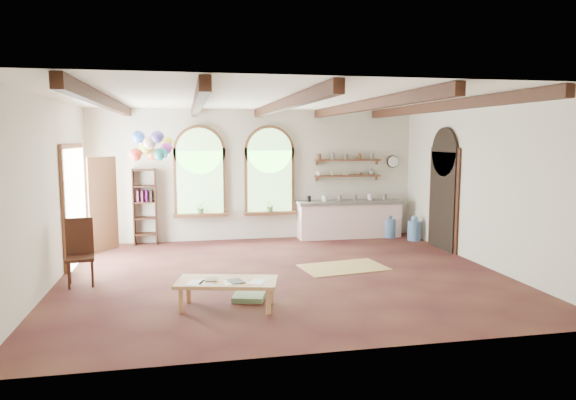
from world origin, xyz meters
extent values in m
plane|color=brown|center=(0.00, 0.00, 0.00)|extent=(8.00, 8.00, 0.00)
cube|color=brown|center=(-1.40, 3.44, 1.45)|extent=(1.24, 0.08, 1.64)
cylinder|color=brown|center=(-1.40, 3.44, 2.20)|extent=(1.24, 0.08, 1.24)
cube|color=#88C576|center=(-1.40, 3.40, 1.45)|extent=(1.10, 0.04, 1.50)
cube|color=brown|center=(-1.40, 3.35, 0.66)|extent=(1.30, 0.28, 0.08)
cube|color=brown|center=(0.30, 3.44, 1.45)|extent=(1.24, 0.08, 1.64)
cylinder|color=brown|center=(0.30, 3.44, 2.20)|extent=(1.24, 0.08, 1.24)
cube|color=#88C576|center=(0.30, 3.40, 1.45)|extent=(1.10, 0.04, 1.50)
cube|color=brown|center=(0.30, 3.35, 0.66)|extent=(1.30, 0.28, 0.08)
cube|color=brown|center=(-3.95, 1.80, 1.15)|extent=(0.10, 1.90, 2.50)
cube|color=black|center=(3.95, 1.50, 1.10)|extent=(0.10, 1.30, 2.40)
cube|color=silver|center=(2.30, 3.20, 0.43)|extent=(2.60, 0.55, 0.86)
cube|color=gray|center=(2.30, 3.20, 0.90)|extent=(2.68, 0.62, 0.08)
cube|color=brown|center=(2.30, 3.38, 1.55)|extent=(1.70, 0.24, 0.04)
cube|color=brown|center=(2.30, 3.38, 1.95)|extent=(1.70, 0.24, 0.04)
cylinder|color=black|center=(3.55, 3.45, 1.90)|extent=(0.32, 0.04, 0.32)
cube|color=#3B1C12|center=(-2.95, 3.32, 0.90)|extent=(0.03, 0.32, 1.80)
cube|color=#3B1C12|center=(-2.45, 3.32, 0.90)|extent=(0.03, 0.32, 1.80)
cube|color=tan|center=(-1.17, -1.66, 0.39)|extent=(1.59, 0.99, 0.05)
cube|color=tan|center=(-1.84, -1.75, 0.19)|extent=(0.07, 0.07, 0.37)
cube|color=tan|center=(-0.61, -2.04, 0.19)|extent=(0.07, 0.07, 0.37)
cube|color=tan|center=(-1.73, -1.29, 0.19)|extent=(0.07, 0.07, 0.37)
cube|color=tan|center=(-0.50, -1.57, 0.19)|extent=(0.07, 0.07, 0.37)
cube|color=#3B1C12|center=(-3.53, -0.01, 0.47)|extent=(0.52, 0.52, 0.05)
cube|color=#3B1C12|center=(-3.56, 0.19, 0.81)|extent=(0.45, 0.11, 0.67)
cube|color=tan|center=(1.24, 0.26, 0.01)|extent=(1.74, 1.23, 0.02)
cube|color=#698D61|center=(-0.80, -1.32, 0.04)|extent=(0.59, 0.59, 0.08)
cylinder|color=#517BAE|center=(3.75, 2.50, 0.24)|extent=(0.32, 0.32, 0.48)
sphere|color=#517BAE|center=(3.75, 2.50, 0.54)|extent=(0.17, 0.17, 0.17)
cylinder|color=#517BAE|center=(3.30, 2.99, 0.24)|extent=(0.32, 0.32, 0.48)
sphere|color=#517BAE|center=(3.30, 2.99, 0.53)|extent=(0.17, 0.17, 0.17)
cylinder|color=white|center=(-2.40, 2.10, 2.78)|extent=(0.01, 0.01, 0.85)
sphere|color=teal|center=(-2.21, 2.04, 2.17)|extent=(0.26, 0.26, 0.26)
sphere|color=#C842C2|center=(-2.12, 2.16, 2.29)|extent=(0.26, 0.26, 0.26)
sphere|color=#FBFA34|center=(-2.11, 2.33, 2.41)|extent=(0.26, 0.26, 0.26)
sphere|color=white|center=(-2.32, 2.28, 2.53)|extent=(0.26, 0.26, 0.26)
sphere|color=#FF5C28|center=(-2.42, 2.38, 2.17)|extent=(0.26, 0.26, 0.26)
sphere|color=#76A145|center=(-2.60, 2.41, 2.29)|extent=(0.26, 0.26, 0.26)
sphere|color=pink|center=(-2.57, 2.19, 2.41)|extent=(0.26, 0.26, 0.26)
sphere|color=blue|center=(-2.68, 2.11, 2.53)|extent=(0.26, 0.26, 0.26)
sphere|color=#E94233|center=(-2.74, 1.93, 2.17)|extent=(0.26, 0.26, 0.26)
sphere|color=#E0E751|center=(-2.52, 1.94, 2.29)|extent=(0.26, 0.26, 0.26)
sphere|color=beige|center=(-2.44, 1.82, 2.41)|extent=(0.26, 0.26, 0.26)
sphere|color=#5447A5|center=(-2.28, 1.74, 2.53)|extent=(0.26, 0.26, 0.26)
sphere|color=teal|center=(-2.26, 1.96, 2.17)|extent=(0.26, 0.26, 0.26)
imported|color=olive|center=(-1.48, -1.61, 0.43)|extent=(0.20, 0.26, 0.02)
cube|color=black|center=(-1.05, -1.76, 0.43)|extent=(0.26, 0.32, 0.01)
imported|color=#598C4C|center=(-1.40, 3.32, 0.85)|extent=(0.27, 0.23, 0.30)
imported|color=#598C4C|center=(0.30, 3.32, 0.85)|extent=(0.27, 0.23, 0.30)
imported|color=white|center=(1.55, 3.38, 1.62)|extent=(0.12, 0.10, 0.10)
imported|color=beige|center=(1.90, 3.38, 1.62)|extent=(0.10, 0.10, 0.09)
imported|color=beige|center=(2.25, 3.38, 1.60)|extent=(0.22, 0.22, 0.05)
imported|color=#8C664C|center=(2.60, 3.38, 1.60)|extent=(0.20, 0.20, 0.06)
imported|color=slate|center=(2.95, 3.38, 1.67)|extent=(0.18, 0.18, 0.19)
camera|label=1|loc=(-1.72, -9.09, 2.52)|focal=32.00mm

